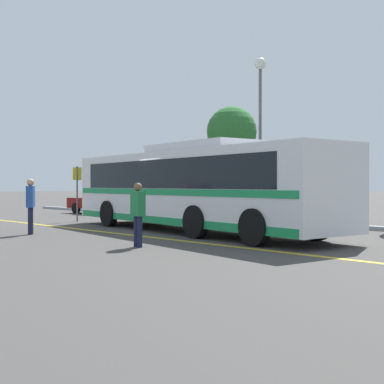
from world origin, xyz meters
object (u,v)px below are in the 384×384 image
at_px(parked_car_0, 104,201).
at_px(tree_2, 232,132).
at_px(parked_car_2, 248,206).
at_px(parked_car_1, 168,203).
at_px(pedestrian_0, 138,211).
at_px(street_lamp, 260,101).
at_px(transit_bus, 192,186).
at_px(pedestrian_1, 31,202).
at_px(bus_stop_sign, 77,187).

bearing_deg(parked_car_0, tree_2, -39.13).
distance_m(parked_car_2, tree_2, 9.89).
bearing_deg(parked_car_0, parked_car_1, -93.00).
bearing_deg(pedestrian_0, tree_2, -47.49).
relative_size(street_lamp, tree_2, 1.22).
distance_m(parked_car_1, parked_car_2, 5.42).
distance_m(transit_bus, pedestrian_0, 4.72).
height_order(transit_bus, parked_car_1, transit_bus).
distance_m(pedestrian_0, pedestrian_1, 5.22).
relative_size(parked_car_1, parked_car_2, 1.01).
bearing_deg(pedestrian_0, pedestrian_1, 12.30).
height_order(pedestrian_1, bus_stop_sign, bus_stop_sign).
bearing_deg(parked_car_2, parked_car_0, -90.35).
distance_m(transit_bus, pedestrian_1, 5.36).
height_order(parked_car_1, parked_car_2, parked_car_1).
relative_size(parked_car_2, pedestrian_1, 2.46).
distance_m(transit_bus, parked_car_1, 7.63).
xyz_separation_m(transit_bus, tree_2, (-7.46, 10.13, 3.08)).
relative_size(parked_car_2, bus_stop_sign, 1.83).
bearing_deg(pedestrian_1, parked_car_2, 112.33).
relative_size(pedestrian_0, bus_stop_sign, 0.68).
xyz_separation_m(pedestrian_0, pedestrian_1, (-5.21, -0.39, 0.10)).
bearing_deg(transit_bus, pedestrian_0, -143.39).
height_order(parked_car_1, street_lamp, street_lamp).
height_order(transit_bus, tree_2, tree_2).
distance_m(bus_stop_sign, street_lamp, 9.15).
distance_m(pedestrian_1, street_lamp, 11.93).
xyz_separation_m(pedestrian_0, bus_stop_sign, (-9.57, 3.98, 0.59)).
height_order(transit_bus, pedestrian_0, transit_bus).
distance_m(parked_car_1, tree_2, 7.13).
bearing_deg(street_lamp, parked_car_1, -148.51).
height_order(bus_stop_sign, street_lamp, street_lamp).
xyz_separation_m(pedestrian_0, street_lamp, (-4.75, 10.69, 4.52)).
xyz_separation_m(transit_bus, street_lamp, (-2.46, 6.60, 3.90)).
bearing_deg(parked_car_1, tree_2, 10.32).
height_order(transit_bus, parked_car_2, transit_bus).
bearing_deg(tree_2, parked_car_1, -78.37).
bearing_deg(bus_stop_sign, parked_car_0, 52.74).
xyz_separation_m(transit_bus, parked_car_0, (-11.69, 4.24, -0.83)).
bearing_deg(bus_stop_sign, parked_car_2, -50.85).
bearing_deg(street_lamp, tree_2, 144.81).
xyz_separation_m(parked_car_1, parked_car_2, (5.41, -0.39, 0.02)).
bearing_deg(tree_2, street_lamp, -35.19).
distance_m(transit_bus, street_lamp, 8.06).
bearing_deg(bus_stop_sign, parked_car_1, -5.84).
relative_size(bus_stop_sign, tree_2, 0.40).
bearing_deg(street_lamp, parked_car_0, -165.63).
bearing_deg(pedestrian_0, parked_car_2, -60.48).
distance_m(parked_car_1, pedestrian_1, 9.37).
bearing_deg(transit_bus, bus_stop_sign, 98.17).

